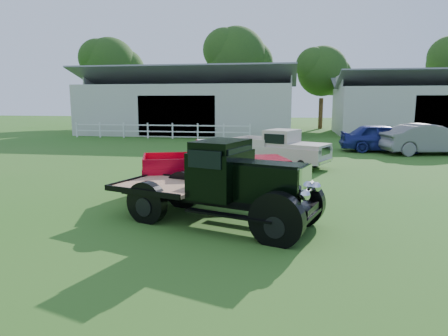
% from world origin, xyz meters
% --- Properties ---
extents(ground, '(120.00, 120.00, 0.00)m').
position_xyz_m(ground, '(0.00, 0.00, 0.00)').
color(ground, '#296719').
extents(shed_left, '(18.80, 10.20, 5.60)m').
position_xyz_m(shed_left, '(-7.00, 26.00, 2.80)').
color(shed_left, beige).
rests_on(shed_left, ground).
extents(shed_right, '(16.80, 9.20, 5.20)m').
position_xyz_m(shed_right, '(14.00, 27.00, 2.60)').
color(shed_right, beige).
rests_on(shed_right, ground).
extents(fence_rail, '(14.20, 0.16, 1.20)m').
position_xyz_m(fence_rail, '(-8.00, 20.00, 0.60)').
color(fence_rail, white).
rests_on(fence_rail, ground).
extents(tree_a, '(6.30, 6.30, 10.50)m').
position_xyz_m(tree_a, '(-18.00, 33.00, 5.25)').
color(tree_a, '#1D3C13').
rests_on(tree_a, ground).
extents(tree_b, '(6.90, 6.90, 11.50)m').
position_xyz_m(tree_b, '(-4.00, 34.00, 5.75)').
color(tree_b, '#1D3C13').
rests_on(tree_b, ground).
extents(tree_c, '(5.40, 5.40, 9.00)m').
position_xyz_m(tree_c, '(5.00, 33.00, 4.50)').
color(tree_c, '#1D3C13').
rests_on(tree_c, ground).
extents(vintage_flatbed, '(5.45, 3.48, 2.01)m').
position_xyz_m(vintage_flatbed, '(0.33, -0.52, 1.01)').
color(vintage_flatbed, black).
rests_on(vintage_flatbed, ground).
extents(red_pickup, '(4.99, 3.20, 1.70)m').
position_xyz_m(red_pickup, '(-0.28, 2.42, 0.85)').
color(red_pickup, '#BC051D').
rests_on(red_pickup, ground).
extents(white_pickup, '(4.72, 3.41, 1.62)m').
position_xyz_m(white_pickup, '(1.56, 8.12, 0.81)').
color(white_pickup, beige).
rests_on(white_pickup, ground).
extents(misc_car_blue, '(4.79, 2.02, 1.62)m').
position_xyz_m(misc_car_blue, '(7.26, 14.36, 0.81)').
color(misc_car_blue, navy).
rests_on(misc_car_blue, ground).
extents(misc_car_grey, '(5.32, 2.94, 1.66)m').
position_xyz_m(misc_car_grey, '(9.45, 13.56, 0.83)').
color(misc_car_grey, slate).
rests_on(misc_car_grey, ground).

